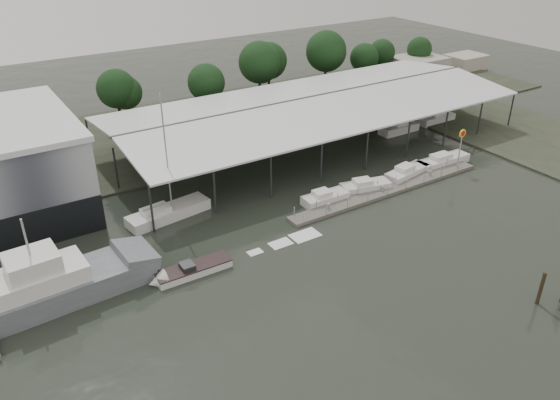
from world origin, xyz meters
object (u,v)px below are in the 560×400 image
shell_fuel_sign (461,141)px  grey_trawler (53,285)px  white_sailboat (167,213)px  speedboat_underway (187,272)px

shell_fuel_sign → grey_trawler: 50.41m
grey_trawler → white_sailboat: 15.98m
grey_trawler → white_sailboat: size_ratio=1.27×
shell_fuel_sign → white_sailboat: bearing=167.0°
shell_fuel_sign → speedboat_underway: size_ratio=0.29×
shell_fuel_sign → white_sailboat: (-36.67, 8.45, -3.26)m
white_sailboat → speedboat_underway: bearing=-111.1°
white_sailboat → shell_fuel_sign: bearing=-20.7°
white_sailboat → speedboat_underway: white_sailboat is taller
shell_fuel_sign → white_sailboat: 37.77m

